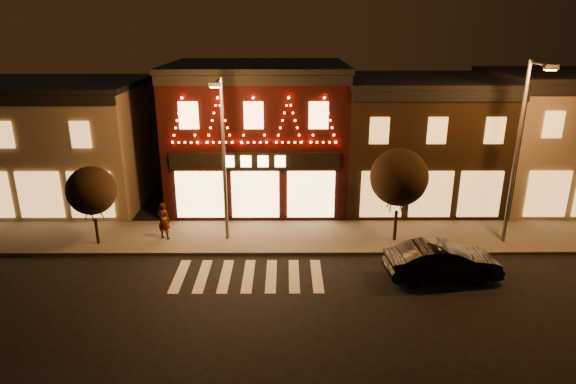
{
  "coord_description": "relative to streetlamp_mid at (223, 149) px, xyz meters",
  "views": [
    {
      "loc": [
        1.65,
        -15.3,
        10.52
      ],
      "look_at": [
        1.74,
        4.0,
        3.89
      ],
      "focal_mm": 30.89,
      "sensor_mm": 36.0,
      "label": 1
    }
  ],
  "objects": [
    {
      "name": "ground",
      "position": [
        1.33,
        -7.42,
        -4.86
      ],
      "size": [
        120.0,
        120.0,
        0.0
      ],
      "primitive_type": "plane",
      "color": "black",
      "rests_on": "ground"
    },
    {
      "name": "sidewalk_far",
      "position": [
        3.33,
        0.58,
        -4.78
      ],
      "size": [
        44.0,
        4.0,
        0.15
      ],
      "primitive_type": "cube",
      "color": "#47423D",
      "rests_on": "ground"
    },
    {
      "name": "building_left",
      "position": [
        -11.67,
        6.57,
        -1.19
      ],
      "size": [
        12.2,
        8.28,
        7.3
      ],
      "color": "#7B6B57",
      "rests_on": "ground"
    },
    {
      "name": "building_pulp",
      "position": [
        1.33,
        6.56,
        -0.69
      ],
      "size": [
        10.2,
        8.34,
        8.3
      ],
      "color": "black",
      "rests_on": "ground"
    },
    {
      "name": "building_right_a",
      "position": [
        10.83,
        6.58,
        -1.09
      ],
      "size": [
        9.2,
        8.28,
        7.5
      ],
      "color": "black",
      "rests_on": "ground"
    },
    {
      "name": "building_right_b",
      "position": [
        19.83,
        6.58,
        -0.94
      ],
      "size": [
        9.2,
        8.28,
        7.8
      ],
      "color": "#7B6B57",
      "rests_on": "ground"
    },
    {
      "name": "streetlamp_mid",
      "position": [
        0.0,
        0.0,
        0.0
      ],
      "size": [
        0.51,
        1.83,
        8.02
      ],
      "rotation": [
        0.0,
        0.0,
        0.03
      ],
      "color": "#59595E",
      "rests_on": "sidewalk_far"
    },
    {
      "name": "streetlamp_right",
      "position": [
        13.85,
        -0.37,
        0.46
      ],
      "size": [
        0.55,
        2.0,
        8.8
      ],
      "rotation": [
        0.0,
        0.0,
        -0.01
      ],
      "color": "#59595E",
      "rests_on": "sidewalk_far"
    },
    {
      "name": "tree_left",
      "position": [
        -6.32,
        -0.29,
        -1.96
      ],
      "size": [
        2.35,
        2.35,
        3.92
      ],
      "rotation": [
        0.0,
        0.0,
        0.15
      ],
      "color": "black",
      "rests_on": "sidewalk_far"
    },
    {
      "name": "tree_right",
      "position": [
        8.44,
        0.07,
        -1.43
      ],
      "size": [
        2.8,
        2.8,
        4.69
      ],
      "rotation": [
        0.0,
        0.0,
        0.26
      ],
      "color": "black",
      "rests_on": "sidewalk_far"
    },
    {
      "name": "dark_sedan",
      "position": [
        9.69,
        -3.63,
        -4.06
      ],
      "size": [
        4.97,
        2.07,
        1.6
      ],
      "primitive_type": "imported",
      "rotation": [
        0.0,
        0.0,
        1.65
      ],
      "color": "black",
      "rests_on": "ground"
    },
    {
      "name": "pedestrian",
      "position": [
        -3.14,
        0.26,
        -3.75
      ],
      "size": [
        0.82,
        0.68,
        1.92
      ],
      "primitive_type": "imported",
      "rotation": [
        0.0,
        0.0,
        2.77
      ],
      "color": "gray",
      "rests_on": "sidewalk_far"
    }
  ]
}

